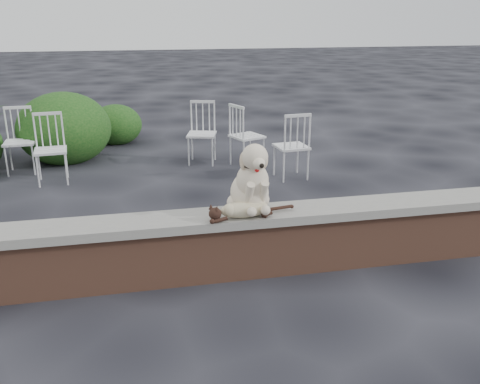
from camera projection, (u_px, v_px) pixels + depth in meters
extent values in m
plane|color=black|center=(191.00, 278.00, 4.63)|extent=(60.00, 60.00, 0.00)
cube|color=brown|center=(190.00, 252.00, 4.55)|extent=(6.00, 0.30, 0.50)
cube|color=slate|center=(189.00, 221.00, 4.45)|extent=(6.20, 0.40, 0.08)
ellipsoid|color=#133E11|center=(64.00, 129.00, 8.13)|extent=(1.43, 1.31, 1.13)
ellipsoid|color=#133E11|center=(116.00, 125.00, 9.32)|extent=(0.91, 0.84, 0.72)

